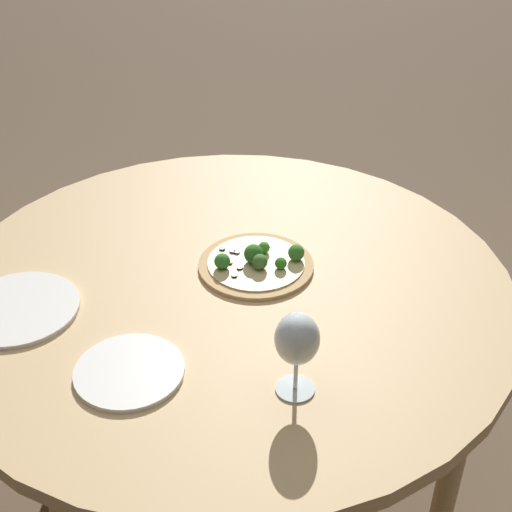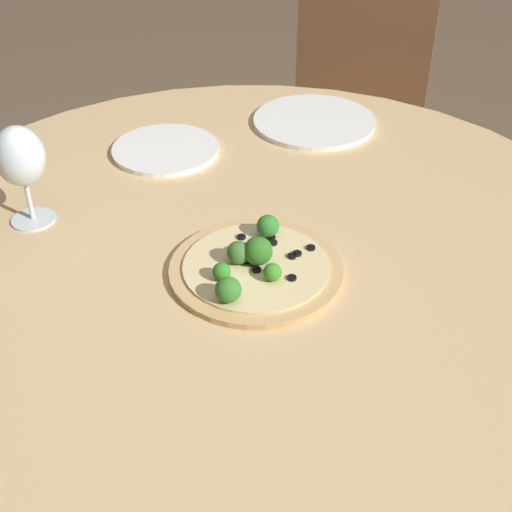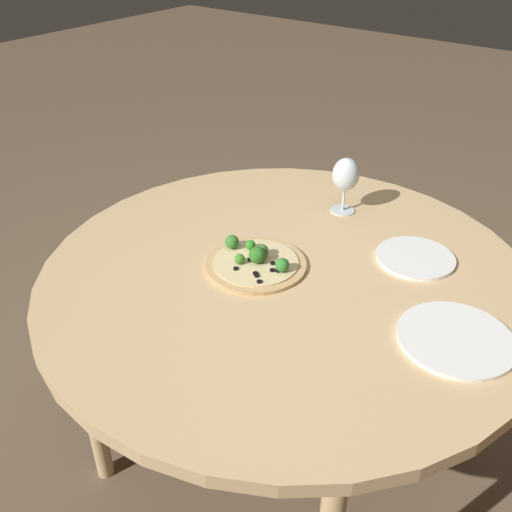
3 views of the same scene
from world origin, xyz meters
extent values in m
plane|color=brown|center=(0.00, 0.00, 0.00)|extent=(12.00, 12.00, 0.00)
cylinder|color=tan|center=(0.00, 0.00, 0.70)|extent=(1.26, 1.26, 0.03)
cylinder|color=tan|center=(-0.39, -0.39, 0.34)|extent=(0.05, 0.05, 0.69)
cylinder|color=tan|center=(0.39, -0.39, 0.34)|extent=(0.05, 0.05, 0.69)
cylinder|color=tan|center=(-0.39, 0.39, 0.34)|extent=(0.05, 0.05, 0.69)
cylinder|color=tan|center=(0.03, -0.07, 0.73)|extent=(0.26, 0.26, 0.01)
cylinder|color=beige|center=(0.03, -0.07, 0.73)|extent=(0.22, 0.22, 0.00)
sphere|color=#318324|center=(-0.01, -0.12, 0.75)|extent=(0.03, 0.03, 0.03)
sphere|color=#3E8425|center=(0.06, -0.10, 0.75)|extent=(0.03, 0.03, 0.03)
sphere|color=#3F6E2F|center=(0.01, -0.07, 0.75)|extent=(0.04, 0.04, 0.04)
sphere|color=#2E6E22|center=(0.03, -0.07, 0.76)|extent=(0.04, 0.04, 0.04)
sphere|color=#36762B|center=(0.02, -0.16, 0.75)|extent=(0.04, 0.04, 0.04)
sphere|color=#31782C|center=(0.03, 0.01, 0.75)|extent=(0.04, 0.04, 0.04)
cylinder|color=black|center=(0.08, -0.03, 0.74)|extent=(0.01, 0.01, 0.00)
cylinder|color=black|center=(0.04, -0.09, 0.74)|extent=(0.01, 0.01, 0.00)
cylinder|color=black|center=(0.09, -0.09, 0.74)|extent=(0.01, 0.01, 0.00)
cylinder|color=black|center=(0.04, -0.01, 0.74)|extent=(0.01, 0.01, 0.00)
cylinder|color=black|center=(0.02, -0.07, 0.74)|extent=(0.01, 0.01, 0.00)
cylinder|color=black|center=(0.10, -0.01, 0.74)|extent=(0.01, 0.01, 0.00)
cylinder|color=black|center=(-0.01, -0.01, 0.74)|extent=(0.01, 0.01, 0.00)
cylinder|color=black|center=(0.03, 0.00, 0.74)|extent=(0.01, 0.01, 0.00)
cylinder|color=black|center=(0.02, -0.03, 0.74)|extent=(0.01, 0.01, 0.00)
cylinder|color=black|center=(0.08, -0.04, 0.74)|extent=(0.01, 0.01, 0.00)
cylinder|color=silver|center=(-0.36, -0.04, 0.72)|extent=(0.07, 0.07, 0.00)
cylinder|color=silver|center=(-0.36, -0.04, 0.76)|extent=(0.01, 0.01, 0.07)
ellipsoid|color=silver|center=(-0.36, -0.04, 0.84)|extent=(0.08, 0.08, 0.10)
cylinder|color=white|center=(0.00, 0.45, 0.73)|extent=(0.25, 0.25, 0.01)
cylinder|color=white|center=(-0.25, 0.24, 0.73)|extent=(0.21, 0.21, 0.01)
camera|label=1|loc=(-1.26, 0.26, 1.65)|focal=50.00mm
camera|label=2|loc=(0.28, -0.88, 1.38)|focal=50.00mm
camera|label=3|loc=(1.01, 0.67, 1.55)|focal=40.00mm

